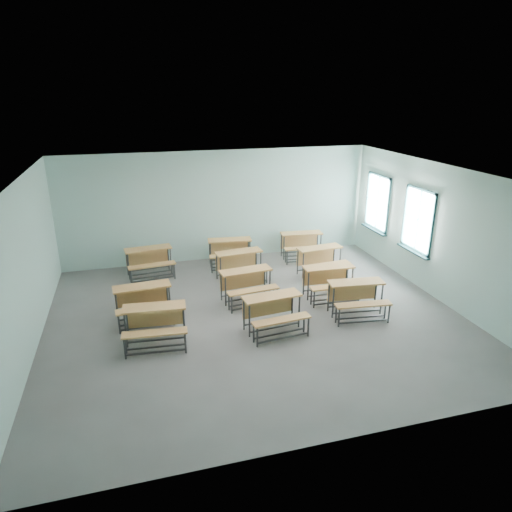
# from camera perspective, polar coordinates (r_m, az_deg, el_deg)

# --- Properties ---
(room) EXTENTS (9.04, 8.04, 3.24)m
(room) POSITION_cam_1_polar(r_m,az_deg,el_deg) (9.70, 0.38, 0.90)
(room) COLOR slate
(room) RESTS_ON ground
(desk_unit_r0c0) EXTENTS (1.30, 0.93, 0.77)m
(desk_unit_r0c0) POSITION_cam_1_polar(r_m,az_deg,el_deg) (9.28, -12.53, -7.83)
(desk_unit_r0c0) COLOR #C08445
(desk_unit_r0c0) RESTS_ON ground
(desk_unit_r0c1) EXTENTS (1.31, 0.96, 0.77)m
(desk_unit_r0c1) POSITION_cam_1_polar(r_m,az_deg,el_deg) (9.52, 2.25, -6.58)
(desk_unit_r0c1) COLOR #C08445
(desk_unit_r0c1) RESTS_ON ground
(desk_unit_r0c2) EXTENTS (1.32, 0.96, 0.77)m
(desk_unit_r0c2) POSITION_cam_1_polar(r_m,az_deg,el_deg) (10.41, 12.53, -4.64)
(desk_unit_r0c2) COLOR #C08445
(desk_unit_r0c2) RESTS_ON ground
(desk_unit_r1c0) EXTENTS (1.28, 0.91, 0.77)m
(desk_unit_r1c0) POSITION_cam_1_polar(r_m,az_deg,el_deg) (10.26, -13.92, -5.14)
(desk_unit_r1c0) COLOR #C08445
(desk_unit_r1c0) RESTS_ON ground
(desk_unit_r1c1) EXTENTS (1.32, 0.96, 0.77)m
(desk_unit_r1c1) POSITION_cam_1_polar(r_m,az_deg,el_deg) (10.82, -1.09, -3.16)
(desk_unit_r1c1) COLOR #C08445
(desk_unit_r1c1) RESTS_ON ground
(desk_unit_r1c2) EXTENTS (1.26, 0.87, 0.77)m
(desk_unit_r1c2) POSITION_cam_1_polar(r_m,az_deg,el_deg) (11.17, 9.22, -2.67)
(desk_unit_r1c2) COLOR #C08445
(desk_unit_r1c2) RESTS_ON ground
(desk_unit_r2c1) EXTENTS (1.31, 0.95, 0.77)m
(desk_unit_r2c1) POSITION_cam_1_polar(r_m,az_deg,el_deg) (12.04, -1.99, -0.70)
(desk_unit_r2c1) COLOR #C08445
(desk_unit_r2c1) RESTS_ON ground
(desk_unit_r2c2) EXTENTS (1.30, 0.94, 0.77)m
(desk_unit_r2c2) POSITION_cam_1_polar(r_m,az_deg,el_deg) (12.47, 8.15, -0.14)
(desk_unit_r2c2) COLOR #C08445
(desk_unit_r2c2) RESTS_ON ground
(desk_unit_r3c0) EXTENTS (1.32, 0.96, 0.77)m
(desk_unit_r3c0) POSITION_cam_1_polar(r_m,az_deg,el_deg) (12.62, -13.19, -0.24)
(desk_unit_r3c0) COLOR #C08445
(desk_unit_r3c0) RESTS_ON ground
(desk_unit_r3c1) EXTENTS (1.32, 0.96, 0.77)m
(desk_unit_r3c1) POSITION_cam_1_polar(r_m,az_deg,el_deg) (13.02, -3.25, 0.91)
(desk_unit_r3c1) COLOR #C08445
(desk_unit_r3c1) RESTS_ON ground
(desk_unit_r3c2) EXTENTS (1.31, 0.95, 0.77)m
(desk_unit_r3c2) POSITION_cam_1_polar(r_m,az_deg,el_deg) (13.67, 5.78, 1.79)
(desk_unit_r3c2) COLOR #C08445
(desk_unit_r3c2) RESTS_ON ground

